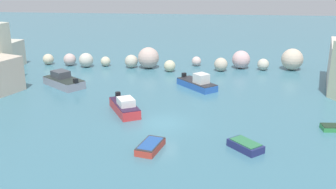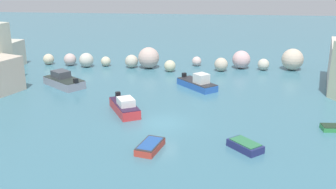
{
  "view_description": "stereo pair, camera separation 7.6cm",
  "coord_description": "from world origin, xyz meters",
  "px_view_note": "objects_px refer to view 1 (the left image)",
  "views": [
    {
      "loc": [
        3.54,
        -31.7,
        12.83
      ],
      "look_at": [
        0.0,
        4.83,
        1.0
      ],
      "focal_mm": 43.02,
      "sensor_mm": 36.0,
      "label": 1
    },
    {
      "loc": [
        3.62,
        -31.69,
        12.83
      ],
      "look_at": [
        0.0,
        4.83,
        1.0
      ],
      "focal_mm": 43.02,
      "sensor_mm": 36.0,
      "label": 2
    }
  ],
  "objects_px": {
    "moored_boat_5": "(63,81)",
    "moored_boat_1": "(198,83)",
    "moored_boat_4": "(245,146)",
    "moored_boat_6": "(150,146)",
    "moored_boat_2": "(125,107)"
  },
  "relations": [
    {
      "from": "moored_boat_5",
      "to": "moored_boat_1",
      "type": "bearing_deg",
      "value": -138.45
    },
    {
      "from": "moored_boat_5",
      "to": "moored_boat_6",
      "type": "bearing_deg",
      "value": 166.94
    },
    {
      "from": "moored_boat_2",
      "to": "moored_boat_4",
      "type": "xyz_separation_m",
      "value": [
        10.28,
        -6.75,
        -0.27
      ]
    },
    {
      "from": "moored_boat_4",
      "to": "moored_boat_5",
      "type": "relative_size",
      "value": 0.53
    },
    {
      "from": "moored_boat_4",
      "to": "moored_boat_6",
      "type": "relative_size",
      "value": 0.94
    },
    {
      "from": "moored_boat_2",
      "to": "moored_boat_5",
      "type": "height_order",
      "value": "moored_boat_5"
    },
    {
      "from": "moored_boat_1",
      "to": "moored_boat_5",
      "type": "bearing_deg",
      "value": -127.78
    },
    {
      "from": "moored_boat_1",
      "to": "moored_boat_2",
      "type": "height_order",
      "value": "moored_boat_1"
    },
    {
      "from": "moored_boat_4",
      "to": "moored_boat_6",
      "type": "height_order",
      "value": "moored_boat_4"
    },
    {
      "from": "moored_boat_2",
      "to": "moored_boat_4",
      "type": "relative_size",
      "value": 1.74
    },
    {
      "from": "moored_boat_5",
      "to": "moored_boat_4",
      "type": "bearing_deg",
      "value": -178.62
    },
    {
      "from": "moored_boat_1",
      "to": "moored_boat_2",
      "type": "relative_size",
      "value": 1.01
    },
    {
      "from": "moored_boat_1",
      "to": "moored_boat_6",
      "type": "relative_size",
      "value": 1.65
    },
    {
      "from": "moored_boat_1",
      "to": "moored_boat_2",
      "type": "distance_m",
      "value": 10.51
    },
    {
      "from": "moored_boat_2",
      "to": "moored_boat_1",
      "type": "bearing_deg",
      "value": 114.91
    }
  ]
}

